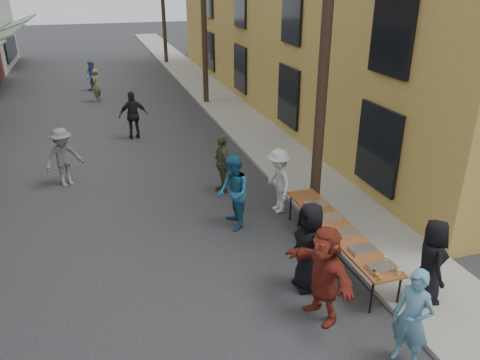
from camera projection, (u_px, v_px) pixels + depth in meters
ground at (173, 315)px, 8.62m from camera, size 120.00×120.00×0.00m
sidewalk at (220, 101)px, 23.08m from camera, size 2.20×60.00×0.10m
utility_pole_near at (326, 35)px, 10.62m from camera, size 0.26×0.26×9.00m
utility_pole_mid at (204, 6)px, 21.10m from camera, size 0.26×0.26×9.00m
serving_table at (338, 229)px, 10.12m from camera, size 0.70×4.00×0.75m
catering_tray_sausage at (381, 267)px, 8.65m from camera, size 0.50×0.33×0.08m
catering_tray_foil_b at (363, 249)px, 9.22m from camera, size 0.50×0.33×0.08m
catering_tray_buns at (345, 232)px, 9.83m from camera, size 0.50×0.33×0.08m
catering_tray_foil_d at (329, 217)px, 10.44m from camera, size 0.50×0.33×0.08m
catering_tray_buns_end at (316, 204)px, 11.05m from camera, size 0.50×0.33×0.08m
condiment_jar_a at (380, 279)px, 8.33m from camera, size 0.07×0.07×0.08m
condiment_jar_b at (377, 276)px, 8.42m from camera, size 0.07×0.07×0.08m
condiment_jar_c at (374, 273)px, 8.50m from camera, size 0.07×0.07×0.08m
cup_stack at (399, 272)px, 8.48m from camera, size 0.08×0.08×0.12m
guest_front_a at (309, 247)px, 9.05m from camera, size 0.61×0.92×1.85m
guest_front_b at (412, 319)px, 7.24m from camera, size 0.65×0.75×1.73m
guest_front_c at (233, 193)px, 11.28m from camera, size 0.73×0.93×1.87m
guest_front_d at (278, 181)px, 12.11m from camera, size 0.65×1.12×1.73m
guest_front_e at (222, 163)px, 13.27m from camera, size 0.49×1.03×1.71m
guest_queue_back at (324, 274)px, 8.24m from camera, size 0.93×1.79×1.85m
server at (431, 261)px, 8.57m from camera, size 0.76×0.94×1.67m
passerby_left at (63, 157)px, 13.66m from camera, size 1.30×1.10×1.75m
passerby_mid at (133, 115)px, 17.64m from camera, size 1.09×0.50×1.82m
passerby_right at (96, 86)px, 22.87m from camera, size 0.56×0.68×1.61m
passerby_far at (92, 76)px, 25.01m from camera, size 0.99×0.98×1.62m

